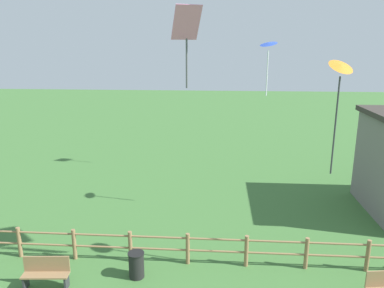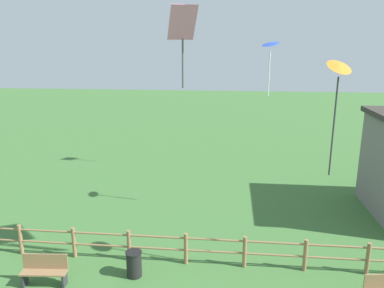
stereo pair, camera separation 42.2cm
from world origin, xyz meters
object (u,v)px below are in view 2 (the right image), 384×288
object	(u,v)px
kite_blue_delta	(270,48)
kite_pink_diamond	(183,30)
kite_orange_delta	(338,80)
trash_bin	(134,264)
park_bench_near_fence	(45,269)

from	to	relation	value
kite_blue_delta	kite_pink_diamond	bearing A→B (deg)	-116.99
kite_orange_delta	kite_blue_delta	bearing A→B (deg)	106.55
trash_bin	park_bench_near_fence	bearing A→B (deg)	-164.73
kite_orange_delta	trash_bin	bearing A→B (deg)	-177.58
kite_blue_delta	trash_bin	bearing A→B (deg)	-131.73
trash_bin	kite_orange_delta	distance (m)	8.45
kite_orange_delta	kite_pink_diamond	xyz separation A→B (m)	(-4.25, -0.71, 1.30)
kite_blue_delta	park_bench_near_fence	bearing A→B (deg)	-141.16
trash_bin	kite_blue_delta	world-z (taller)	kite_blue_delta
kite_orange_delta	kite_pink_diamond	size ratio (longest dim) A/B	1.58
kite_pink_diamond	trash_bin	bearing A→B (deg)	165.12
park_bench_near_fence	kite_pink_diamond	world-z (taller)	kite_pink_diamond
park_bench_near_fence	kite_orange_delta	distance (m)	10.52
kite_orange_delta	kite_blue_delta	size ratio (longest dim) A/B	1.51
park_bench_near_fence	kite_pink_diamond	distance (m)	8.45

